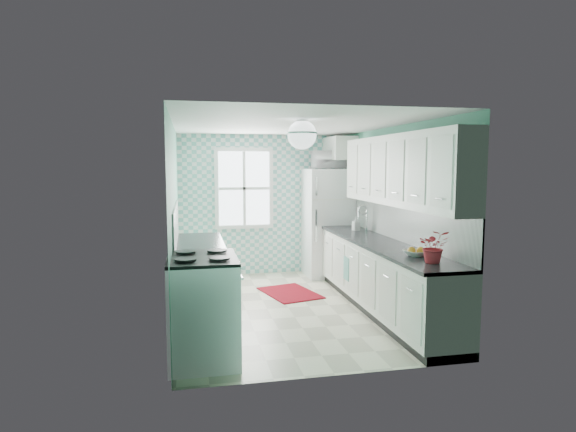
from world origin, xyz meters
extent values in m
cube|color=#EFE3C3|center=(0.00, 0.00, -0.01)|extent=(3.00, 4.40, 0.02)
cube|color=white|center=(0.00, 0.00, 2.51)|extent=(3.00, 4.40, 0.02)
cube|color=#54A789|center=(0.00, 2.21, 1.25)|extent=(3.00, 0.02, 2.50)
cube|color=#54A789|center=(0.00, -2.21, 1.25)|extent=(3.00, 0.02, 2.50)
cube|color=#54A789|center=(-1.51, 0.00, 1.25)|extent=(0.02, 4.40, 2.50)
cube|color=#54A789|center=(1.51, 0.00, 1.25)|extent=(0.02, 4.40, 2.50)
cube|color=#69B7B0|center=(0.00, 2.19, 1.25)|extent=(3.00, 0.01, 2.50)
cube|color=white|center=(-0.35, 2.17, 1.55)|extent=(1.04, 0.05, 1.44)
cube|color=white|center=(-0.35, 2.15, 1.55)|extent=(0.90, 0.02, 1.30)
cube|color=white|center=(1.49, -0.40, 1.20)|extent=(0.02, 3.60, 0.51)
cube|color=white|center=(-1.49, -0.07, 1.20)|extent=(0.02, 2.15, 0.51)
cube|color=white|center=(1.33, -0.60, 1.90)|extent=(0.33, 3.20, 0.90)
cube|color=white|center=(1.30, 1.83, 2.25)|extent=(0.40, 0.74, 0.40)
cylinder|color=silver|center=(0.00, -0.80, 2.48)|extent=(0.14, 0.14, 0.04)
cylinder|color=silver|center=(0.00, -0.80, 2.41)|extent=(0.02, 0.02, 0.12)
sphere|color=white|center=(0.00, -0.80, 2.32)|extent=(0.34, 0.34, 0.34)
cube|color=white|center=(1.20, -0.40, 0.45)|extent=(0.60, 3.60, 0.90)
cube|color=black|center=(1.19, -0.40, 0.92)|extent=(0.63, 3.60, 0.04)
cube|color=white|center=(-1.20, -0.07, 0.45)|extent=(0.60, 2.15, 0.90)
cube|color=black|center=(-1.19, -0.07, 0.92)|extent=(0.63, 2.15, 0.04)
cube|color=white|center=(1.11, 1.80, 0.95)|extent=(0.83, 0.78, 1.90)
cube|color=silver|center=(1.11, 1.41, 1.38)|extent=(0.81, 0.01, 0.02)
cube|color=silver|center=(0.77, 1.39, 1.61)|extent=(0.03, 0.03, 0.30)
cube|color=silver|center=(0.77, 1.39, 0.95)|extent=(0.03, 0.03, 0.54)
cube|color=silver|center=(-1.20, -1.56, 0.53)|extent=(0.68, 0.87, 1.03)
cube|color=black|center=(-1.20, -1.56, 1.05)|extent=(0.68, 0.87, 0.03)
cube|color=black|center=(-0.85, -1.56, 0.59)|extent=(0.01, 0.57, 0.34)
cube|color=silver|center=(1.20, 0.68, 0.92)|extent=(0.55, 0.46, 0.12)
cylinder|color=silver|center=(1.40, 0.68, 1.12)|extent=(0.02, 0.02, 0.30)
torus|color=silver|center=(1.32, 0.68, 1.31)|extent=(0.16, 0.02, 0.16)
cube|color=#751000|center=(0.18, 0.71, 0.01)|extent=(0.93, 1.14, 0.02)
cube|color=#5DAFAA|center=(0.89, 0.14, 0.48)|extent=(0.04, 0.22, 0.33)
imported|color=white|center=(1.20, -1.38, 0.97)|extent=(0.32, 0.32, 0.07)
imported|color=#B60C22|center=(1.20, -1.78, 1.12)|extent=(0.40, 0.38, 0.35)
imported|color=#A7BEC5|center=(1.25, 0.77, 1.05)|extent=(0.11, 0.11, 0.22)
imported|color=silver|center=(1.11, 1.80, 2.05)|extent=(0.57, 0.39, 0.31)
camera|label=1|loc=(-1.32, -6.35, 1.98)|focal=30.00mm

